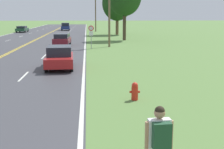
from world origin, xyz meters
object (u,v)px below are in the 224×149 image
(hitchhiker_person, at_px, (160,139))
(car_red_sedan_mid_far, at_px, (60,57))
(fire_hydrant, at_px, (135,91))
(car_dark_blue_suv_horizon, at_px, (66,26))
(traffic_sign, at_px, (91,31))
(tree_right_cluster, at_px, (117,3))
(car_dark_green_sedan_distant, at_px, (22,29))
(car_maroon_hatchback_receding, at_px, (62,39))

(hitchhiker_person, xyz_separation_m, car_red_sedan_mid_far, (-3.36, 15.40, -0.32))
(fire_hydrant, height_order, car_dark_blue_suv_horizon, car_dark_blue_suv_horizon)
(traffic_sign, relative_size, car_dark_blue_suv_horizon, 0.56)
(traffic_sign, distance_m, car_dark_blue_suv_horizon, 42.04)
(tree_right_cluster, height_order, car_dark_green_sedan_distant, tree_right_cluster)
(fire_hydrant, height_order, car_maroon_hatchback_receding, car_maroon_hatchback_receding)
(car_dark_blue_suv_horizon, bearing_deg, car_dark_green_sedan_distant, -50.30)
(hitchhiker_person, distance_m, car_dark_green_sedan_distant, 63.40)
(fire_hydrant, height_order, traffic_sign, traffic_sign)
(hitchhiker_person, bearing_deg, car_dark_blue_suv_horizon, 1.36)
(car_dark_green_sedan_distant, relative_size, car_dark_blue_suv_horizon, 1.05)
(tree_right_cluster, bearing_deg, car_dark_green_sedan_distant, 153.11)
(car_red_sedan_mid_far, bearing_deg, fire_hydrant, 22.07)
(hitchhiker_person, distance_m, fire_hydrant, 6.98)
(hitchhiker_person, relative_size, car_red_sedan_mid_far, 0.41)
(car_red_sedan_mid_far, height_order, car_maroon_hatchback_receding, car_red_sedan_mid_far)
(traffic_sign, relative_size, car_red_sedan_mid_far, 0.57)
(fire_hydrant, xyz_separation_m, car_dark_blue_suv_horizon, (-7.04, 62.28, 0.54))
(hitchhiker_person, distance_m, car_dark_blue_suv_horizon, 69.51)
(tree_right_cluster, bearing_deg, car_dark_blue_suv_horizon, 121.41)
(car_dark_green_sedan_distant, bearing_deg, car_red_sedan_mid_far, -164.94)
(car_dark_green_sedan_distant, xyz_separation_m, car_dark_blue_suv_horizon, (8.59, 7.63, 0.23))
(traffic_sign, distance_m, car_maroon_hatchback_receding, 5.48)
(car_dark_green_sedan_distant, bearing_deg, fire_hydrant, -163.22)
(car_red_sedan_mid_far, height_order, car_dark_green_sedan_distant, car_red_sedan_mid_far)
(car_maroon_hatchback_receding, distance_m, car_dark_blue_suv_horizon, 37.59)
(fire_hydrant, xyz_separation_m, tree_right_cluster, (3.56, 44.92, 5.27))
(car_dark_green_sedan_distant, bearing_deg, tree_right_cluster, -116.07)
(car_maroon_hatchback_receding, xyz_separation_m, car_dark_blue_suv_horizon, (-2.07, 37.53, 0.16))
(hitchhiker_person, bearing_deg, car_dark_green_sedan_distant, 9.76)
(car_dark_green_sedan_distant, height_order, car_dark_blue_suv_horizon, car_dark_blue_suv_horizon)
(car_maroon_hatchback_receding, bearing_deg, traffic_sign, 42.06)
(tree_right_cluster, bearing_deg, traffic_sign, -101.91)
(fire_hydrant, relative_size, tree_right_cluster, 0.09)
(car_maroon_hatchback_receding, bearing_deg, hitchhiker_person, 10.50)
(tree_right_cluster, distance_m, car_dark_green_sedan_distant, 22.09)
(traffic_sign, xyz_separation_m, tree_right_cluster, (5.13, 24.31, 3.77))
(hitchhiker_person, height_order, car_maroon_hatchback_receding, hitchhiker_person)
(car_maroon_hatchback_receding, bearing_deg, car_red_sedan_mid_far, 6.28)
(car_dark_green_sedan_distant, distance_m, car_dark_blue_suv_horizon, 11.49)
(hitchhiker_person, distance_m, car_maroon_hatchback_receding, 31.98)
(car_red_sedan_mid_far, xyz_separation_m, car_dark_blue_suv_horizon, (-3.13, 53.81, 0.16))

